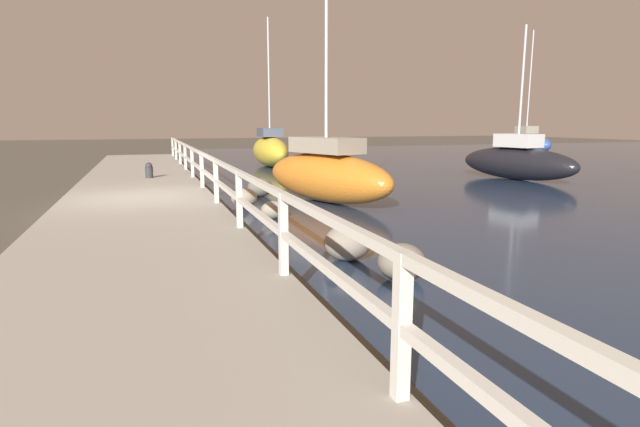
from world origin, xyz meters
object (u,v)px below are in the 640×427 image
sailboat_orange (326,174)px  sailboat_black (517,161)px  sailboat_blue (526,143)px  sailboat_yellow (270,150)px  mooring_bollard (149,170)px

sailboat_orange → sailboat_black: bearing=-1.1°
sailboat_orange → sailboat_blue: bearing=18.2°
sailboat_yellow → sailboat_blue: sailboat_blue is taller
sailboat_black → sailboat_yellow: bearing=120.1°
sailboat_orange → mooring_bollard: bearing=115.4°
mooring_bollard → sailboat_blue: bearing=22.5°
sailboat_black → sailboat_blue: size_ratio=0.70×
mooring_bollard → sailboat_orange: sailboat_orange is taller
mooring_bollard → sailboat_orange: bearing=-46.1°
mooring_bollard → sailboat_orange: (4.59, -4.78, 0.17)m
sailboat_black → mooring_bollard: bearing=161.4°
sailboat_black → sailboat_orange: (-8.88, -2.78, 0.07)m
sailboat_yellow → sailboat_orange: sailboat_orange is taller
sailboat_yellow → sailboat_black: sailboat_yellow is taller
sailboat_blue → sailboat_yellow: bearing=-170.8°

